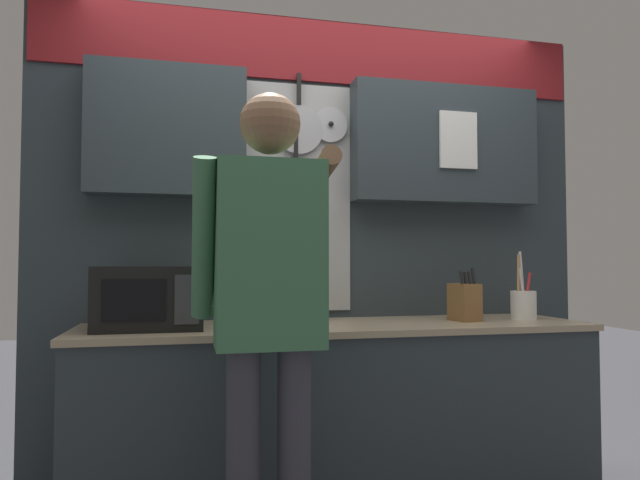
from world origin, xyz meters
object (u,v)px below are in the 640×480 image
(microwave, at_px, (150,297))
(knife_block, at_px, (465,302))
(utensil_crock, at_px, (523,303))
(person, at_px, (269,292))

(microwave, distance_m, knife_block, 1.53)
(microwave, relative_size, utensil_crock, 1.30)
(microwave, distance_m, person, 0.77)
(person, bearing_deg, utensil_crock, 23.76)
(microwave, bearing_deg, knife_block, 0.03)
(knife_block, bearing_deg, person, -150.13)
(microwave, bearing_deg, person, -54.49)
(utensil_crock, height_order, person, person)
(knife_block, height_order, person, person)
(microwave, height_order, knife_block, microwave)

